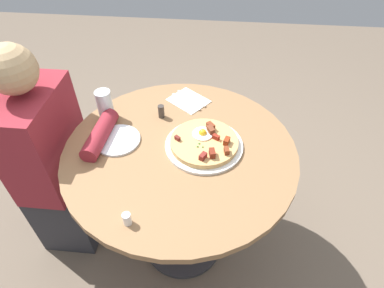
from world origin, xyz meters
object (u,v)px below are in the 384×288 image
Objects in this scene: bread_plate at (117,140)px; pepper_shaker at (161,111)px; fork at (191,98)px; pizza_plate at (204,145)px; dining_table at (181,177)px; person_seated at (56,168)px; salt_shaker at (127,219)px; water_glass at (105,105)px; breakfast_pizza at (205,142)px; knife at (186,102)px.

bread_plate is 3.13× the size of pepper_shaker.
pizza_plate is at bearing 142.62° from fork.
person_seated is (0.04, 0.61, -0.05)m from dining_table.
salt_shaker is at bearing 160.54° from dining_table.
pepper_shaker is at bearing -84.40° from water_glass.
person_seated is 6.31× the size of fork.
breakfast_pizza is 0.31m from knife.
pizza_plate is 1.68× the size of bread_plate.
pizza_plate is 0.33m from fork.
bread_plate is 0.18m from water_glass.
water_glass is (-0.17, 0.36, 0.06)m from fork.
person_seated is 0.42m from bread_plate.
dining_table is at bearing -19.46° from salt_shaker.
knife is at bearing 20.50° from breakfast_pizza.
pizza_plate is at bearing -130.31° from pepper_shaker.
person_seated is at bearing 107.40° from pepper_shaker.
salt_shaker is 0.77× the size of pepper_shaker.
dining_table is at bearing -151.23° from pepper_shaker.
knife is at bearing -9.88° from salt_shaker.
bread_plate is 1.40× the size of water_glass.
knife is at bearing -40.24° from pepper_shaker.
person_seated is 3.60× the size of pizza_plate.
bread_plate is 0.38m from knife.
bread_plate is 4.05× the size of salt_shaker.
pizza_plate is 5.26× the size of pepper_shaker.
breakfast_pizza is at bearing 142.95° from fork.
bread_plate is (-0.00, 0.36, -0.00)m from pizza_plate.
fork is 0.04m from knife.
person_seated is 4.15× the size of breakfast_pizza.
person_seated reaches higher than salt_shaker.
pizza_plate is 0.27m from pepper_shaker.
dining_table is 0.21m from pizza_plate.
person_seated reaches higher than pepper_shaker.
pepper_shaker is (-0.14, 0.12, 0.02)m from fork.
person_seated is 0.75m from breakfast_pizza.
breakfast_pizza is 2.05× the size of water_glass.
water_glass is at bearing 71.68° from breakfast_pizza.
person_seated is 8.49× the size of water_glass.
breakfast_pizza reaches higher than pizza_plate.
pepper_shaker reaches higher than dining_table.
knife is at bearing 90.00° from fork.
salt_shaker reaches higher than pizza_plate.
person_seated is 24.49× the size of salt_shaker.
pizza_plate is at bearing -89.64° from bread_plate.
salt_shaker is at bearing -129.54° from person_seated.
person_seated is at bearing 62.32° from knife.
pepper_shaker is at bearing 49.69° from pizza_plate.
fork is 0.71m from salt_shaker.
dining_table is 15.75× the size of pepper_shaker.
knife is 0.37m from water_glass.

